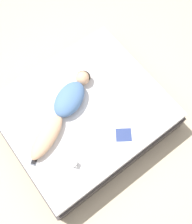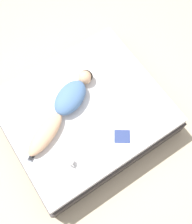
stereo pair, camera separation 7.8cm
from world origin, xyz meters
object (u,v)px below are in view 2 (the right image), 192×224
at_px(open_magazine, 122,127).
at_px(cell_phone, 32,155).
at_px(person, 65,105).
at_px(coffee_mug, 71,162).

xyz_separation_m(open_magazine, cell_phone, (-0.31, -1.13, 0.00)).
relative_size(person, open_magazine, 2.17).
relative_size(person, cell_phone, 7.91).
distance_m(open_magazine, coffee_mug, 0.79).
bearing_deg(coffee_mug, person, 153.82).
bearing_deg(person, open_magazine, 11.79).
relative_size(open_magazine, coffee_mug, 5.27).
distance_m(person, coffee_mug, 0.73).
bearing_deg(open_magazine, cell_phone, -70.46).
bearing_deg(person, coffee_mug, -51.16).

